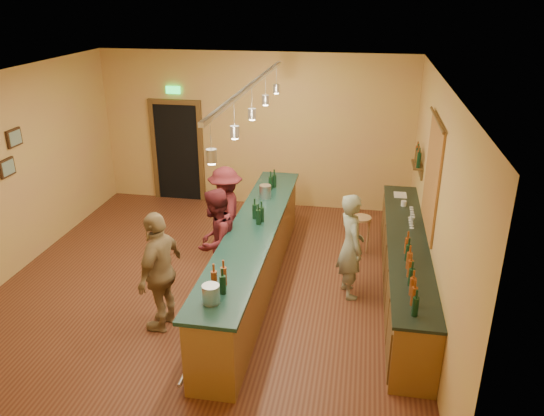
% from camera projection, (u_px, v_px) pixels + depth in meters
% --- Properties ---
extents(floor, '(7.00, 7.00, 0.00)m').
position_uv_depth(floor, '(211.00, 284.00, 8.41)').
color(floor, '#512517').
rests_on(floor, ground).
extents(ceiling, '(6.50, 7.00, 0.02)m').
position_uv_depth(ceiling, '(201.00, 79.00, 7.18)').
color(ceiling, silver).
rests_on(ceiling, wall_back).
extents(wall_back, '(6.50, 0.02, 3.20)m').
position_uv_depth(wall_back, '(255.00, 131.00, 10.98)').
color(wall_back, gold).
rests_on(wall_back, floor).
extents(wall_front, '(6.50, 0.02, 3.20)m').
position_uv_depth(wall_front, '(92.00, 328.00, 4.61)').
color(wall_front, gold).
rests_on(wall_front, floor).
extents(wall_left, '(0.02, 7.00, 3.20)m').
position_uv_depth(wall_left, '(7.00, 177.00, 8.32)').
color(wall_left, gold).
rests_on(wall_left, floor).
extents(wall_right, '(0.02, 7.00, 3.20)m').
position_uv_depth(wall_right, '(435.00, 204.00, 7.28)').
color(wall_right, gold).
rests_on(wall_right, floor).
extents(doorway, '(1.15, 0.09, 2.48)m').
position_uv_depth(doorway, '(178.00, 149.00, 11.41)').
color(doorway, black).
rests_on(doorway, wall_back).
extents(tapestry, '(0.03, 1.40, 1.60)m').
position_uv_depth(tapestry, '(432.00, 177.00, 7.55)').
color(tapestry, maroon).
rests_on(tapestry, wall_right).
extents(bottle_shelf, '(0.17, 0.55, 0.54)m').
position_uv_depth(bottle_shelf, '(418.00, 158.00, 8.99)').
color(bottle_shelf, '#4B2E16').
rests_on(bottle_shelf, wall_right).
extents(back_counter, '(0.60, 4.55, 1.27)m').
position_uv_depth(back_counter, '(405.00, 267.00, 7.91)').
color(back_counter, brown).
rests_on(back_counter, floor).
extents(tasting_bar, '(0.74, 5.10, 1.38)m').
position_uv_depth(tasting_bar, '(254.00, 253.00, 8.06)').
color(tasting_bar, brown).
rests_on(tasting_bar, floor).
extents(pendant_track, '(0.11, 4.60, 0.50)m').
position_uv_depth(pendant_track, '(252.00, 97.00, 7.15)').
color(pendant_track, silver).
rests_on(pendant_track, ceiling).
extents(bartender, '(0.57, 0.69, 1.63)m').
position_uv_depth(bartender, '(351.00, 246.00, 7.82)').
color(bartender, gray).
rests_on(bartender, floor).
extents(customer_a, '(0.81, 0.94, 1.66)m').
position_uv_depth(customer_a, '(216.00, 242.00, 7.93)').
color(customer_a, '#59191E').
rests_on(customer_a, floor).
extents(customer_b, '(0.56, 1.05, 1.71)m').
position_uv_depth(customer_b, '(160.00, 271.00, 7.05)').
color(customer_b, '#997A51').
rests_on(customer_b, floor).
extents(customer_c, '(0.81, 1.13, 1.57)m').
position_uv_depth(customer_c, '(226.00, 211.00, 9.12)').
color(customer_c, '#59191E').
rests_on(customer_c, floor).
extents(bar_stool, '(0.34, 0.34, 0.70)m').
position_uv_depth(bar_stool, '(361.00, 225.00, 9.15)').
color(bar_stool, olive).
rests_on(bar_stool, floor).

